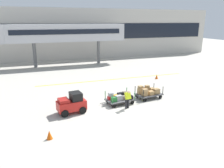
% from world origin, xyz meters
% --- Properties ---
extents(ground_plane, '(120.00, 120.00, 0.00)m').
position_xyz_m(ground_plane, '(0.00, 0.00, 0.00)').
color(ground_plane, '#B2ADA0').
extents(apron_lead_line, '(18.18, 0.34, 0.01)m').
position_xyz_m(apron_lead_line, '(3.65, 9.33, 0.00)').
color(apron_lead_line, yellow).
rests_on(apron_lead_line, ground_plane).
extents(terminal_building, '(60.11, 2.51, 8.88)m').
position_xyz_m(terminal_building, '(0.00, 25.98, 4.44)').
color(terminal_building, '#BCB7AD').
rests_on(terminal_building, ground_plane).
extents(jet_bridge, '(20.01, 3.00, 6.27)m').
position_xyz_m(jet_bridge, '(-1.87, 19.99, 4.92)').
color(jet_bridge, '#B7B7BC').
rests_on(jet_bridge, ground_plane).
extents(baggage_tug, '(2.23, 1.48, 1.58)m').
position_xyz_m(baggage_tug, '(-2.88, 1.12, 0.75)').
color(baggage_tug, red).
rests_on(baggage_tug, ground_plane).
extents(baggage_cart_lead, '(3.07, 1.70, 1.10)m').
position_xyz_m(baggage_cart_lead, '(1.23, 1.70, 0.51)').
color(baggage_cart_lead, '#4C4C4F').
rests_on(baggage_cart_lead, ground_plane).
extents(baggage_cart_middle, '(3.07, 1.70, 1.15)m').
position_xyz_m(baggage_cart_middle, '(4.17, 2.12, 0.56)').
color(baggage_cart_middle, '#4C4C4F').
rests_on(baggage_cart_middle, ground_plane).
extents(baggage_handler, '(0.47, 0.49, 1.56)m').
position_xyz_m(baggage_handler, '(1.42, 0.48, 0.87)').
color(baggage_handler, black).
rests_on(baggage_handler, ground_plane).
extents(safety_cone_near, '(0.36, 0.36, 0.55)m').
position_xyz_m(safety_cone_near, '(-4.82, -2.27, 0.28)').
color(safety_cone_near, '#EA590F').
rests_on(safety_cone_near, ground_plane).
extents(safety_cone_far, '(0.36, 0.36, 0.55)m').
position_xyz_m(safety_cone_far, '(8.46, 7.82, 0.28)').
color(safety_cone_far, '#EA590F').
rests_on(safety_cone_far, ground_plane).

